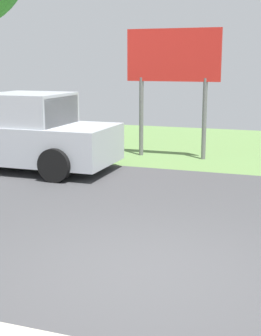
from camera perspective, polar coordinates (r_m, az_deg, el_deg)
ground_plane at (r=9.18m, az=6.98°, el=-4.82°), size 40.00×22.00×0.20m
pickup_truck at (r=12.67m, az=-13.34°, el=3.90°), size 5.20×2.28×1.88m
roadside_billboard at (r=13.68m, az=4.94°, el=11.82°), size 2.60×0.12×3.50m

